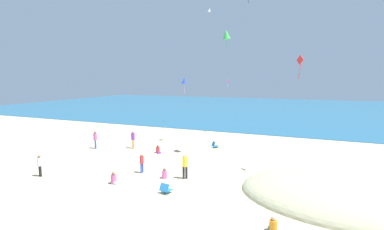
% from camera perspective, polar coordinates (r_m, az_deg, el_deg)
% --- Properties ---
extents(ground_plane, '(120.00, 120.00, 0.00)m').
position_cam_1_polar(ground_plane, '(25.67, 3.48, -7.17)').
color(ground_plane, '#C6B58C').
extents(ocean_water, '(120.00, 60.00, 0.05)m').
position_cam_1_polar(ocean_water, '(62.79, 14.69, 1.42)').
color(ocean_water, '#236084').
rests_on(ocean_water, ground_plane).
extents(dune_mound, '(10.68, 7.48, 2.34)m').
position_cam_1_polar(dune_mound, '(17.68, 28.46, -15.08)').
color(dune_mound, '#BCB58C').
rests_on(dune_mound, ground_plane).
extents(beach_chair_near_camera, '(0.69, 0.68, 0.60)m').
position_cam_1_polar(beach_chair_near_camera, '(16.25, -5.59, -15.08)').
color(beach_chair_near_camera, '#2370B2').
rests_on(beach_chair_near_camera, ground_plane).
extents(beach_chair_mid_beach, '(0.82, 0.81, 0.61)m').
position_cam_1_polar(beach_chair_mid_beach, '(26.18, 4.80, -6.28)').
color(beach_chair_mid_beach, '#2370B2').
rests_on(beach_chair_mid_beach, ground_plane).
extents(cooler_box, '(0.44, 0.36, 0.27)m').
position_cam_1_polar(cooler_box, '(18.40, 18.41, -13.19)').
color(cooler_box, '#2D56B7').
rests_on(cooler_box, ground_plane).
extents(person_0, '(0.47, 0.47, 1.69)m').
position_cam_1_polar(person_0, '(26.31, -12.27, -4.78)').
color(person_0, orange).
rests_on(person_0, ground_plane).
extents(person_1, '(0.30, 0.30, 1.39)m').
position_cam_1_polar(person_1, '(19.54, -10.49, -9.61)').
color(person_1, blue).
rests_on(person_1, ground_plane).
extents(person_2, '(0.66, 0.43, 0.77)m').
position_cam_1_polar(person_2, '(18.19, -16.01, -12.84)').
color(person_2, '#D8599E').
rests_on(person_2, ground_plane).
extents(person_3, '(0.62, 0.58, 0.70)m').
position_cam_1_polar(person_3, '(24.52, -7.15, -7.30)').
color(person_3, red).
rests_on(person_3, ground_plane).
extents(person_4, '(0.41, 0.60, 0.70)m').
position_cam_1_polar(person_4, '(13.17, 16.64, -21.27)').
color(person_4, orange).
rests_on(person_4, ground_plane).
extents(person_5, '(0.52, 0.62, 0.69)m').
position_cam_1_polar(person_5, '(18.54, -5.79, -12.27)').
color(person_5, '#D8599E').
rests_on(person_5, ground_plane).
extents(person_6, '(0.46, 0.46, 1.65)m').
position_cam_1_polar(person_6, '(27.25, -19.63, -4.67)').
color(person_6, blue).
rests_on(person_6, ground_plane).
extents(person_7, '(0.47, 0.47, 1.69)m').
position_cam_1_polar(person_7, '(18.12, -1.48, -10.29)').
color(person_7, black).
rests_on(person_7, ground_plane).
extents(person_8, '(0.37, 0.37, 1.47)m').
position_cam_1_polar(person_8, '(21.21, -29.31, -8.97)').
color(person_8, black).
rests_on(person_8, ground_plane).
extents(kite_red, '(0.46, 0.50, 1.56)m').
position_cam_1_polar(kite_red, '(19.29, 21.72, 10.46)').
color(kite_red, red).
extents(kite_magenta, '(0.45, 0.52, 0.92)m').
position_cam_1_polar(kite_magenta, '(32.75, 7.39, 7.15)').
color(kite_magenta, '#DB3DA8').
extents(kite_white, '(0.60, 0.53, 1.17)m').
position_cam_1_polar(kite_white, '(39.83, 3.69, 21.11)').
color(kite_white, white).
extents(kite_blue, '(0.81, 0.79, 1.65)m').
position_cam_1_polar(kite_blue, '(27.72, -1.63, 7.24)').
color(kite_blue, blue).
extents(kite_green, '(0.95, 0.93, 1.49)m').
position_cam_1_polar(kite_green, '(22.99, 7.22, 16.44)').
color(kite_green, green).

